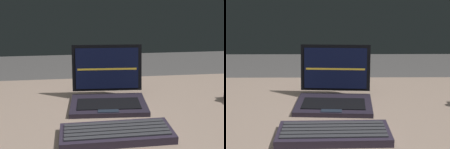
# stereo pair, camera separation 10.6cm
# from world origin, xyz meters

# --- Properties ---
(desk) EXTENTS (1.71, 0.75, 0.71)m
(desk) POSITION_xyz_m (0.00, 0.00, 0.61)
(desk) COLOR tan
(desk) RESTS_ON ground
(laptop_front) EXTENTS (0.28, 0.24, 0.21)m
(laptop_front) POSITION_xyz_m (0.01, 0.05, 0.75)
(laptop_front) COLOR #27212E
(laptop_front) RESTS_ON desk
(external_keyboard) EXTENTS (0.33, 0.14, 0.03)m
(external_keyboard) POSITION_xyz_m (0.01, -0.21, 0.72)
(external_keyboard) COLOR #2E2636
(external_keyboard) RESTS_ON desk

